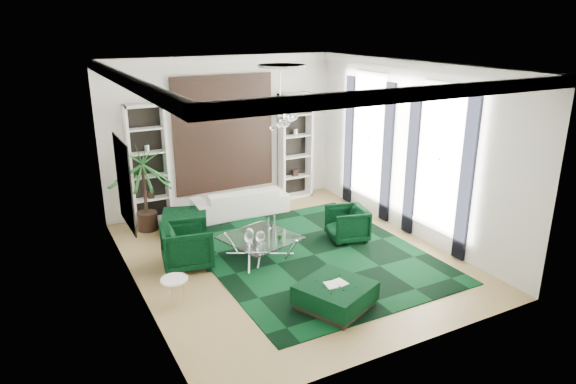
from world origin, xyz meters
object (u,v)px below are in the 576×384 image
ottoman_front (335,296)px  armchair_left (187,246)px  side_table (175,291)px  ottoman_side (185,222)px  palm (143,177)px  armchair_right (347,224)px  coffee_table (260,247)px  sofa (240,201)px

ottoman_front → armchair_left: bearing=122.9°
armchair_left → side_table: armchair_left is taller
ottoman_side → palm: palm is taller
armchair_left → side_table: size_ratio=2.06×
armchair_right → coffee_table: 2.07m
sofa → ottoman_front: (-0.31, -4.80, -0.12)m
armchair_right → ottoman_front: armchair_right is taller
ottoman_front → side_table: bearing=149.0°
armchair_right → ottoman_side: bearing=-112.4°
ottoman_front → side_table: size_ratio=2.34×
side_table → palm: 3.64m
coffee_table → side_table: (-2.01, -0.92, -0.00)m
coffee_table → ottoman_front: bearing=-82.5°
armchair_right → side_table: 4.16m
armchair_right → armchair_left: bearing=-83.4°
armchair_left → palm: palm is taller
coffee_table → sofa: bearing=76.1°
sofa → ottoman_side: (-1.54, -0.43, -0.12)m
sofa → side_table: 4.30m
sofa → ottoman_front: bearing=88.8°
armchair_right → ottoman_front: bearing=-24.9°
ottoman_side → ottoman_front: ottoman_side is taller
sofa → ottoman_side: size_ratio=2.38×
ottoman_front → palm: size_ratio=0.42×
coffee_table → ottoman_front: 2.33m
ottoman_side → side_table: 3.17m
armchair_left → coffee_table: size_ratio=0.72×
armchair_right → palm: (-3.71, 2.63, 0.90)m
armchair_left → side_table: bearing=163.8°
side_table → ottoman_side: bearing=69.9°
armchair_left → ottoman_front: size_ratio=0.88×
armchair_left → palm: bearing=16.5°
ottoman_front → palm: 5.35m
armchair_left → coffee_table: 1.46m
armchair_left → palm: 2.39m
armchair_left → armchair_right: bearing=-86.6°
armchair_right → coffee_table: bearing=-78.8°
armchair_right → ottoman_front: 2.85m
sofa → ottoman_side: 1.60m
ottoman_side → ottoman_front: size_ratio=0.91×
side_table → armchair_left: bearing=63.8°
ottoman_side → coffee_table: bearing=-65.8°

